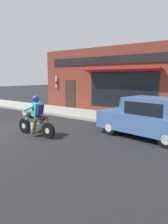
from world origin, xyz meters
name	(u,v)px	position (x,y,z in m)	size (l,w,h in m)	color
ground_plane	(19,130)	(0.00, 0.00, 0.00)	(80.00, 80.00, 0.00)	black
sidewalk_curb	(50,110)	(4.77, 3.00, 0.07)	(2.60, 22.00, 0.14)	#9E9B93
storefront_building	(106,80)	(6.30, -0.62, 2.11)	(1.25, 10.26, 4.20)	maroon
motorcycle_with_rider	(36,119)	(-0.15, -1.37, 0.68)	(0.56, 2.02, 1.62)	black
car_hatchback	(147,118)	(2.33, -4.98, 0.77)	(2.11, 3.96, 1.57)	black
trash_bin	(124,108)	(5.05, -2.58, 0.64)	(0.56, 0.56, 0.98)	#23512D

